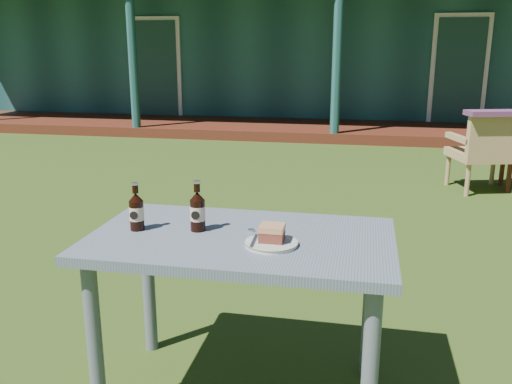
% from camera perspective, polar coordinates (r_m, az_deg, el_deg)
% --- Properties ---
extents(ground, '(80.00, 80.00, 0.00)m').
position_cam_1_polar(ground, '(3.88, 3.83, -6.84)').
color(ground, '#334916').
extents(pavilion, '(15.80, 8.30, 3.45)m').
position_cam_1_polar(pavilion, '(12.97, 9.73, 15.53)').
color(pavilion, '#1D4B49').
rests_on(pavilion, ground).
extents(cafe_table, '(1.20, 0.70, 0.72)m').
position_cam_1_polar(cafe_table, '(2.19, -1.57, -7.11)').
color(cafe_table, slate).
rests_on(cafe_table, ground).
extents(plate, '(0.20, 0.20, 0.01)m').
position_cam_1_polar(plate, '(2.05, 1.62, -5.39)').
color(plate, silver).
rests_on(plate, cafe_table).
extents(cake_slice, '(0.09, 0.09, 0.06)m').
position_cam_1_polar(cake_slice, '(2.04, 1.69, -4.31)').
color(cake_slice, brown).
rests_on(cake_slice, plate).
extents(fork, '(0.02, 0.14, 0.00)m').
position_cam_1_polar(fork, '(2.05, -0.23, -5.16)').
color(fork, silver).
rests_on(fork, plate).
extents(cola_bottle_near, '(0.06, 0.06, 0.21)m').
position_cam_1_polar(cola_bottle_near, '(2.20, -6.17, -1.99)').
color(cola_bottle_near, black).
rests_on(cola_bottle_near, cafe_table).
extents(cola_bottle_far, '(0.06, 0.06, 0.20)m').
position_cam_1_polar(cola_bottle_far, '(2.25, -12.47, -1.98)').
color(cola_bottle_far, black).
rests_on(cola_bottle_far, cafe_table).
extents(bottle_cap, '(0.03, 0.03, 0.01)m').
position_cam_1_polar(bottle_cap, '(2.20, -0.51, -4.05)').
color(bottle_cap, silver).
rests_on(bottle_cap, cafe_table).
extents(armchair_left, '(0.73, 0.70, 0.80)m').
position_cam_1_polar(armchair_left, '(5.96, 23.19, 4.23)').
color(armchair_left, tan).
rests_on(armchair_left, ground).
extents(floral_throw, '(0.68, 0.38, 0.05)m').
position_cam_1_polar(floral_throw, '(5.76, 24.32, 7.60)').
color(floral_throw, '#633356').
rests_on(floral_throw, armchair_left).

